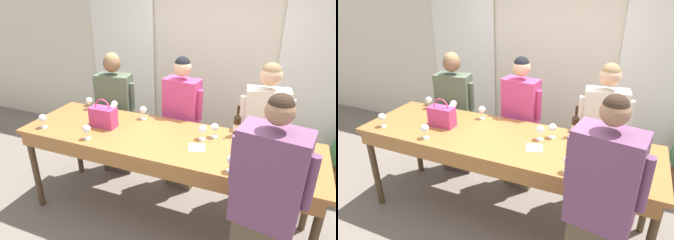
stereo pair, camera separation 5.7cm
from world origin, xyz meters
TOP-DOWN VIEW (x-y plane):
  - ground_plane at (0.00, 0.00)m, footprint 18.00×18.00m
  - wall_back at (0.00, 1.78)m, footprint 12.00×0.06m
  - curtain_panel_left at (-1.44, 1.71)m, footprint 1.08×0.03m
  - curtain_panel_right at (1.44, 1.71)m, footprint 1.08×0.03m
  - tasting_bar at (0.00, -0.03)m, footprint 3.01×0.89m
  - wine_bottle at (0.65, 0.31)m, footprint 0.07×0.07m
  - handbag at (-0.70, -0.01)m, footprint 0.28×0.14m
  - wine_glass_front_left at (0.73, -0.35)m, footprint 0.08×0.08m
  - wine_glass_front_mid at (-0.40, 0.33)m, footprint 0.08×0.08m
  - wine_glass_front_right at (-0.69, -0.32)m, footprint 0.08×0.08m
  - wine_glass_center_left at (-0.79, 0.36)m, footprint 0.08×0.08m
  - wine_glass_center_mid at (-1.13, 0.34)m, footprint 0.08×0.08m
  - wine_glass_center_right at (0.36, 0.10)m, footprint 0.08×0.08m
  - wine_glass_back_left at (0.86, 0.34)m, footprint 0.08×0.08m
  - wine_glass_back_mid at (-1.28, -0.28)m, footprint 0.08×0.08m
  - wine_glass_back_right at (0.45, 0.19)m, footprint 0.08×0.08m
  - wine_glass_near_host at (-0.75, 0.24)m, footprint 0.08×0.08m
  - napkin at (0.36, -0.08)m, footprint 0.19×0.19m
  - guest_olive_jacket at (-0.96, 0.63)m, footprint 0.55×0.29m
  - guest_pink_top at (-0.05, 0.63)m, footprint 0.53×0.26m
  - guest_cream_sweater at (0.89, 0.63)m, footprint 0.55×0.28m
  - host_pouring at (1.03, -0.68)m, footprint 0.55×0.33m

SIDE VIEW (x-z plane):
  - ground_plane at x=0.00m, z-range 0.00..0.00m
  - guest_olive_jacket at x=-0.96m, z-range 0.03..1.68m
  - guest_pink_top at x=-0.05m, z-range 0.03..1.71m
  - guest_cream_sweater at x=0.89m, z-range 0.03..1.73m
  - tasting_bar at x=0.00m, z-range 0.41..1.41m
  - host_pouring at x=1.03m, z-range 0.01..1.83m
  - napkin at x=0.36m, z-range 1.00..1.01m
  - wine_glass_front_left at x=0.73m, z-range 1.03..1.18m
  - wine_glass_center_left at x=-0.79m, z-range 1.03..1.18m
  - wine_glass_back_left at x=0.86m, z-range 1.03..1.18m
  - wine_glass_front_mid at x=-0.40m, z-range 1.03..1.18m
  - wine_glass_front_right at x=-0.69m, z-range 1.03..1.18m
  - wine_glass_center_mid at x=-1.13m, z-range 1.03..1.18m
  - wine_glass_center_right at x=0.36m, z-range 1.03..1.18m
  - wine_glass_back_mid at x=-1.28m, z-range 1.03..1.18m
  - wine_glass_back_right at x=0.45m, z-range 1.03..1.18m
  - wine_glass_near_host at x=-0.75m, z-range 1.03..1.18m
  - handbag at x=-0.70m, z-range 0.96..1.27m
  - wine_bottle at x=0.65m, z-range 0.96..1.28m
  - curtain_panel_left at x=-1.44m, z-range 0.00..2.69m
  - curtain_panel_right at x=1.44m, z-range 0.00..2.69m
  - wall_back at x=0.00m, z-range 0.00..2.80m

